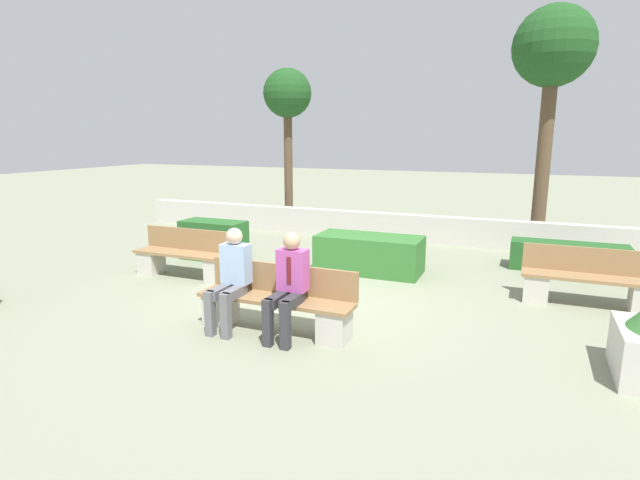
# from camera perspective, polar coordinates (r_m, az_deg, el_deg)

# --- Properties ---
(ground_plane) EXTENTS (60.00, 60.00, 0.00)m
(ground_plane) POSITION_cam_1_polar(r_m,az_deg,el_deg) (7.90, -1.68, -7.07)
(ground_plane) COLOR gray
(perimeter_wall) EXTENTS (14.59, 0.30, 0.66)m
(perimeter_wall) POSITION_cam_1_polar(r_m,az_deg,el_deg) (12.61, 8.17, 1.54)
(perimeter_wall) COLOR beige
(perimeter_wall) RESTS_ON ground_plane
(bench_front) EXTENTS (2.15, 0.48, 0.87)m
(bench_front) POSITION_cam_1_polar(r_m,az_deg,el_deg) (6.69, -5.02, -7.47)
(bench_front) COLOR #937047
(bench_front) RESTS_ON ground_plane
(bench_left_side) EXTENTS (1.96, 0.48, 0.87)m
(bench_left_side) POSITION_cam_1_polar(r_m,az_deg,el_deg) (9.49, -15.20, -2.08)
(bench_left_side) COLOR #937047
(bench_left_side) RESTS_ON ground_plane
(bench_right_side) EXTENTS (1.92, 0.48, 0.87)m
(bench_right_side) POSITION_cam_1_polar(r_m,az_deg,el_deg) (8.65, 28.35, -4.46)
(bench_right_side) COLOR #937047
(bench_right_side) RESTS_ON ground_plane
(person_seated_man) EXTENTS (0.38, 0.64, 1.36)m
(person_seated_man) POSITION_cam_1_polar(r_m,az_deg,el_deg) (6.33, -3.62, -4.68)
(person_seated_man) COLOR #333338
(person_seated_man) RESTS_ON ground_plane
(person_seated_woman) EXTENTS (0.38, 0.64, 1.36)m
(person_seated_woman) POSITION_cam_1_polar(r_m,az_deg,el_deg) (6.74, -10.11, -3.84)
(person_seated_woman) COLOR slate
(person_seated_woman) RESTS_ON ground_plane
(hedge_block_near_left) EXTENTS (1.98, 0.89, 0.70)m
(hedge_block_near_left) POSITION_cam_1_polar(r_m,az_deg,el_deg) (9.54, 5.63, -1.60)
(hedge_block_near_left) COLOR #33702D
(hedge_block_near_left) RESTS_ON ground_plane
(hedge_block_near_right) EXTENTS (1.36, 0.63, 0.81)m
(hedge_block_near_right) POSITION_cam_1_polar(r_m,az_deg,el_deg) (10.72, -12.05, -0.00)
(hedge_block_near_right) COLOR #286028
(hedge_block_near_right) RESTS_ON ground_plane
(hedge_block_mid_left) EXTENTS (2.08, 0.60, 0.55)m
(hedge_block_mid_left) POSITION_cam_1_polar(r_m,az_deg,el_deg) (10.68, 26.49, -1.77)
(hedge_block_mid_left) COLOR #235623
(hedge_block_mid_left) RESTS_ON ground_plane
(tree_leftmost) EXTENTS (1.35, 1.35, 4.40)m
(tree_leftmost) POSITION_cam_1_polar(r_m,az_deg,el_deg) (14.55, -3.74, 15.83)
(tree_leftmost) COLOR brown
(tree_leftmost) RESTS_ON ground_plane
(tree_center_left) EXTENTS (1.87, 1.87, 5.54)m
(tree_center_left) POSITION_cam_1_polar(r_m,az_deg,el_deg) (13.61, 25.09, 18.70)
(tree_center_left) COLOR brown
(tree_center_left) RESTS_ON ground_plane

